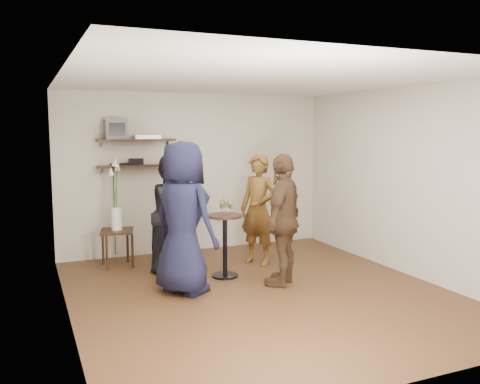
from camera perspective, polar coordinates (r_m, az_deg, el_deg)
name	(u,v)px	position (r m, az deg, el deg)	size (l,w,h in m)	color
room	(261,189)	(6.14, 2.36, 0.33)	(4.58, 5.08, 2.68)	#3F2714
shelf_upper	(136,140)	(8.04, -11.56, 5.73)	(1.20, 0.25, 0.04)	black
shelf_lower	(137,166)	(8.06, -11.49, 2.89)	(1.20, 0.25, 0.04)	black
crt_monitor	(115,129)	(7.98, -13.82, 6.86)	(0.32, 0.30, 0.30)	#59595B
dvd_deck	(147,137)	(8.08, -10.42, 6.10)	(0.40, 0.24, 0.06)	silver
radio	(136,162)	(8.05, -11.60, 3.36)	(0.22, 0.10, 0.10)	black
power_strip	(120,164)	(8.06, -13.32, 3.07)	(0.30, 0.05, 0.03)	black
side_table	(117,236)	(7.70, -13.63, -4.81)	(0.55, 0.55, 0.55)	black
vase_lilies	(116,207)	(7.63, -13.73, -1.65)	(0.20, 0.21, 1.07)	white
drinks_table	(225,237)	(6.96, -1.70, -5.07)	(0.47, 0.47, 0.87)	black
wine_glass_fl	(222,205)	(6.83, -2.00, -1.47)	(0.07, 0.07, 0.21)	silver
wine_glass_fr	(230,205)	(6.88, -1.08, -1.53)	(0.06, 0.06, 0.18)	silver
wine_glass_bl	(222,205)	(6.92, -2.05, -1.44)	(0.06, 0.06, 0.19)	silver
wine_glass_br	(226,203)	(6.91, -1.61, -1.28)	(0.07, 0.07, 0.22)	silver
person_plaid	(258,210)	(7.59, 2.07, -1.99)	(0.60, 0.39, 1.65)	#A62313
person_dark	(173,213)	(7.34, -7.52, -2.34)	(0.80, 0.63, 1.65)	black
person_navy	(183,218)	(6.25, -6.39, -2.91)	(0.92, 0.60, 1.88)	black
person_brown	(284,220)	(6.59, 4.91, -3.12)	(1.00, 0.42, 1.71)	#452E1D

